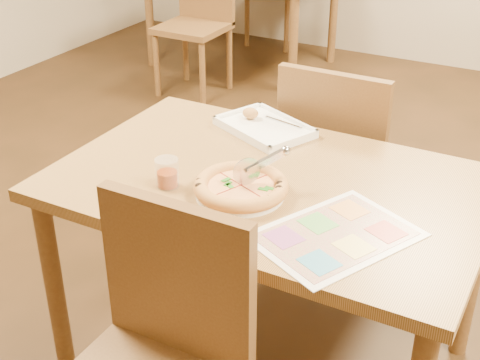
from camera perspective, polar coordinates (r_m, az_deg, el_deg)
The scene contains 10 objects.
dining_table at distance 2.07m, azimuth 2.46°, elevation -2.02°, with size 1.30×0.85×0.72m.
chair_near at distance 1.69m, azimuth -6.91°, elevation -13.21°, with size 0.42×0.42×0.47m.
chair_far at distance 2.59m, azimuth 8.34°, elevation 2.66°, with size 0.42×0.42×0.47m.
bg_chair_near at distance 4.62m, azimuth -3.47°, elevation 14.49°, with size 0.42×0.42×0.47m.
plate at distance 1.94m, azimuth 0.00°, elevation -1.12°, with size 0.26×0.26×0.01m, color white.
pizza at distance 1.93m, azimuth 0.09°, elevation -0.55°, with size 0.28×0.28×0.04m.
pizza_cutter at distance 1.92m, azimuth 1.68°, elevation 1.32°, with size 0.11×0.13×0.10m.
appetizer_tray at distance 2.34m, azimuth 2.00°, elevation 4.53°, with size 0.38×0.33×0.06m.
glass_tumbler at distance 1.98m, azimuth -6.23°, elevation 0.47°, with size 0.07×0.07×0.09m.
menu at distance 1.77m, azimuth 8.14°, elevation -4.68°, with size 0.29×0.41×0.01m, color silver.
Camera 1 is at (0.77, -1.61, 1.69)m, focal length 50.00 mm.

